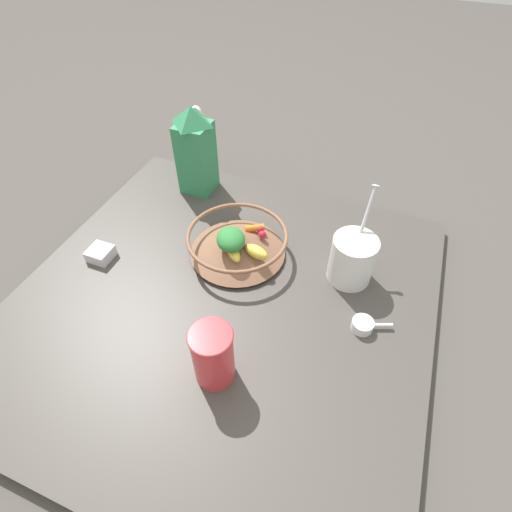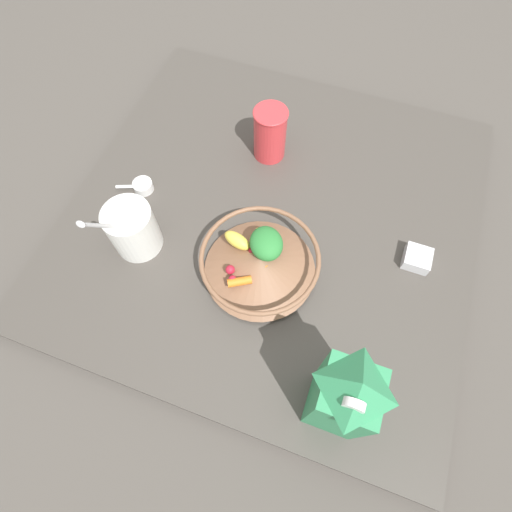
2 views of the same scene
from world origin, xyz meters
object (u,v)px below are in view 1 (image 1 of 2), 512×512
object	(u,v)px
milk_carton	(196,150)
spice_jar	(101,254)
drinking_cup	(213,355)
fruit_bowl	(237,243)
yogurt_tub	(353,257)

from	to	relation	value
milk_carton	spice_jar	xyz separation A→B (m)	(0.10, 0.35, -0.12)
drinking_cup	fruit_bowl	bearing A→B (deg)	-74.40
milk_carton	fruit_bowl	bearing A→B (deg)	135.03
milk_carton	yogurt_tub	bearing A→B (deg)	159.14
yogurt_tub	drinking_cup	distance (m)	0.39
fruit_bowl	milk_carton	size ratio (longest dim) A/B	0.97
drinking_cup	milk_carton	bearing A→B (deg)	-60.14
fruit_bowl	milk_carton	bearing A→B (deg)	-44.97
yogurt_tub	drinking_cup	bearing A→B (deg)	61.54
fruit_bowl	spice_jar	bearing A→B (deg)	23.35
yogurt_tub	spice_jar	xyz separation A→B (m)	(0.59, 0.17, -0.05)
fruit_bowl	spice_jar	world-z (taller)	fruit_bowl
drinking_cup	spice_jar	bearing A→B (deg)	-24.12
milk_carton	drinking_cup	xyz separation A→B (m)	(-0.31, 0.53, -0.06)
fruit_bowl	milk_carton	xyz separation A→B (m)	(0.22, -0.22, 0.09)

